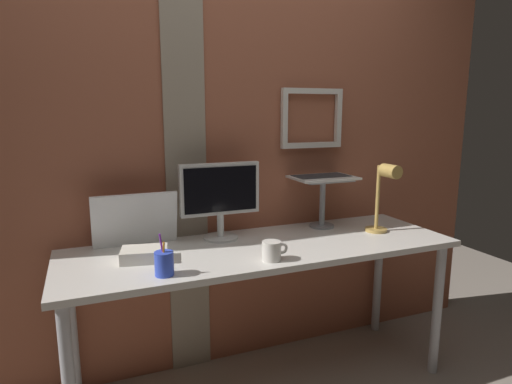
{
  "coord_description": "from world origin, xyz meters",
  "views": [
    {
      "loc": [
        -0.68,
        -1.78,
        1.41
      ],
      "look_at": [
        0.11,
        0.18,
        1.01
      ],
      "focal_mm": 30.01,
      "sensor_mm": 36.0,
      "label": 1
    }
  ],
  "objects_px": {
    "whiteboard_panel": "(135,220)",
    "desk_lamp": "(384,191)",
    "laptop": "(318,168)",
    "monitor": "(220,194)",
    "coffee_mug": "(272,251)",
    "pen_cup": "(164,263)"
  },
  "relations": [
    {
      "from": "monitor",
      "to": "whiteboard_panel",
      "type": "height_order",
      "value": "monitor"
    },
    {
      "from": "desk_lamp",
      "to": "coffee_mug",
      "type": "relative_size",
      "value": 3.12
    },
    {
      "from": "whiteboard_panel",
      "to": "pen_cup",
      "type": "distance_m",
      "value": 0.44
    },
    {
      "from": "laptop",
      "to": "pen_cup",
      "type": "relative_size",
      "value": 2.0
    },
    {
      "from": "desk_lamp",
      "to": "pen_cup",
      "type": "relative_size",
      "value": 2.16
    },
    {
      "from": "laptop",
      "to": "coffee_mug",
      "type": "xyz_separation_m",
      "value": [
        -0.49,
        -0.46,
        -0.29
      ]
    },
    {
      "from": "laptop",
      "to": "whiteboard_panel",
      "type": "height_order",
      "value": "laptop"
    },
    {
      "from": "monitor",
      "to": "whiteboard_panel",
      "type": "bearing_deg",
      "value": 175.56
    },
    {
      "from": "laptop",
      "to": "pen_cup",
      "type": "bearing_deg",
      "value": -154.38
    },
    {
      "from": "monitor",
      "to": "coffee_mug",
      "type": "xyz_separation_m",
      "value": [
        0.11,
        -0.4,
        -0.19
      ]
    },
    {
      "from": "monitor",
      "to": "pen_cup",
      "type": "distance_m",
      "value": 0.57
    },
    {
      "from": "desk_lamp",
      "to": "pen_cup",
      "type": "height_order",
      "value": "desk_lamp"
    },
    {
      "from": "laptop",
      "to": "monitor",
      "type": "bearing_deg",
      "value": -173.92
    },
    {
      "from": "whiteboard_panel",
      "to": "coffee_mug",
      "type": "height_order",
      "value": "whiteboard_panel"
    },
    {
      "from": "pen_cup",
      "to": "laptop",
      "type": "bearing_deg",
      "value": 25.62
    },
    {
      "from": "whiteboard_panel",
      "to": "pen_cup",
      "type": "relative_size",
      "value": 2.3
    },
    {
      "from": "whiteboard_panel",
      "to": "pen_cup",
      "type": "height_order",
      "value": "whiteboard_panel"
    },
    {
      "from": "whiteboard_panel",
      "to": "desk_lamp",
      "type": "distance_m",
      "value": 1.29
    },
    {
      "from": "monitor",
      "to": "laptop",
      "type": "bearing_deg",
      "value": 6.08
    },
    {
      "from": "laptop",
      "to": "coffee_mug",
      "type": "bearing_deg",
      "value": -136.68
    },
    {
      "from": "desk_lamp",
      "to": "pen_cup",
      "type": "xyz_separation_m",
      "value": [
        -1.2,
        -0.16,
        -0.19
      ]
    },
    {
      "from": "monitor",
      "to": "coffee_mug",
      "type": "relative_size",
      "value": 3.41
    }
  ]
}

